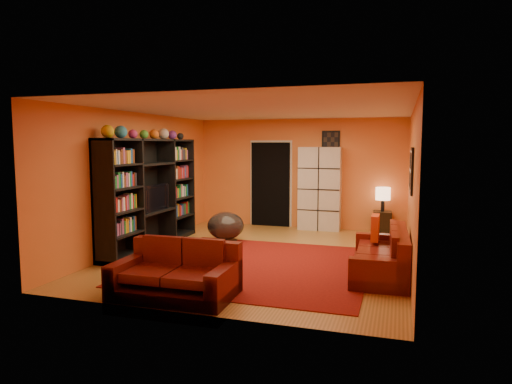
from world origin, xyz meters
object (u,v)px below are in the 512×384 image
(sofa, at_px, (385,256))
(storage_cabinet, at_px, (320,189))
(tv, at_px, (152,198))
(table_lamp, at_px, (383,194))
(side_table, at_px, (382,222))
(loveseat, at_px, (178,274))
(entertainment_unit, at_px, (151,193))
(bowl_chair, at_px, (226,226))
(coffee_table, at_px, (197,251))

(sofa, xyz_separation_m, storage_cabinet, (-1.59, 3.41, 0.68))
(tv, bearing_deg, table_lamp, -56.45)
(sofa, xyz_separation_m, side_table, (-0.17, 3.36, -0.04))
(loveseat, bearing_deg, table_lamp, -26.17)
(sofa, relative_size, storage_cabinet, 1.04)
(loveseat, xyz_separation_m, table_lamp, (2.43, 5.16, 0.60))
(loveseat, distance_m, table_lamp, 5.74)
(sofa, distance_m, side_table, 3.37)
(storage_cabinet, bearing_deg, table_lamp, -3.01)
(sofa, bearing_deg, loveseat, -147.32)
(entertainment_unit, xyz_separation_m, bowl_chair, (1.20, 0.88, -0.72))
(entertainment_unit, xyz_separation_m, storage_cabinet, (2.81, 2.80, -0.08))
(loveseat, bearing_deg, tv, 35.41)
(sofa, height_order, storage_cabinet, storage_cabinet)
(coffee_table, bearing_deg, side_table, 58.51)
(sofa, relative_size, bowl_chair, 2.66)
(bowl_chair, bearing_deg, tv, -141.62)
(loveseat, distance_m, storage_cabinet, 5.35)
(tv, height_order, side_table, tv)
(tv, bearing_deg, sofa, -97.64)
(loveseat, distance_m, coffee_table, 0.96)
(tv, distance_m, loveseat, 3.04)
(sofa, relative_size, loveseat, 1.27)
(loveseat, bearing_deg, coffee_table, 8.16)
(sofa, xyz_separation_m, bowl_chair, (-3.20, 1.50, 0.04))
(coffee_table, height_order, side_table, side_table)
(storage_cabinet, bearing_deg, tv, -135.33)
(loveseat, relative_size, coffee_table, 1.93)
(entertainment_unit, distance_m, bowl_chair, 1.66)
(tv, relative_size, coffee_table, 1.08)
(loveseat, relative_size, side_table, 3.17)
(sofa, distance_m, bowl_chair, 3.54)
(loveseat, xyz_separation_m, coffee_table, (-0.15, 0.95, 0.09))
(loveseat, bearing_deg, entertainment_unit, 35.86)
(tv, bearing_deg, side_table, -56.45)
(table_lamp, bearing_deg, tv, -146.45)
(tv, distance_m, storage_cabinet, 3.95)
(table_lamp, bearing_deg, sofa, -87.14)
(storage_cabinet, height_order, bowl_chair, storage_cabinet)
(coffee_table, bearing_deg, bowl_chair, 100.93)
(sofa, height_order, bowl_chair, sofa)
(bowl_chair, height_order, table_lamp, table_lamp)
(side_table, distance_m, table_lamp, 0.64)
(loveseat, bearing_deg, sofa, -56.22)
(entertainment_unit, bearing_deg, table_lamp, 32.97)
(sofa, xyz_separation_m, coffee_table, (-2.75, -0.85, 0.08))
(table_lamp, bearing_deg, side_table, 180.00)
(sofa, distance_m, loveseat, 3.16)
(tv, xyz_separation_m, storage_cabinet, (2.76, 2.83, -0.01))
(bowl_chair, bearing_deg, coffee_table, -79.07)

